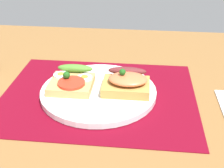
{
  "coord_description": "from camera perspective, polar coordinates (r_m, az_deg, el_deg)",
  "views": [
    {
      "loc": [
        9.16,
        -57.57,
        35.39
      ],
      "look_at": [
        3.0,
        0.0,
        3.1
      ],
      "focal_mm": 49.12,
      "sensor_mm": 36.0,
      "label": 1
    }
  ],
  "objects": [
    {
      "name": "ground_plane",
      "position": [
        0.69,
        -2.48,
        -3.28
      ],
      "size": [
        120.0,
        90.0,
        3.2
      ],
      "primitive_type": "cube",
      "color": "brown"
    },
    {
      "name": "plate",
      "position": [
        0.68,
        -2.53,
        -1.46
      ],
      "size": [
        25.43,
        25.43,
        1.3
      ],
      "primitive_type": "cylinder",
      "color": "white",
      "rests_on": "placemat"
    },
    {
      "name": "sandwich_salmon",
      "position": [
        0.66,
        2.73,
        0.27
      ],
      "size": [
        10.14,
        9.14,
        5.24
      ],
      "color": "#AF8B42",
      "rests_on": "plate"
    },
    {
      "name": "placemat",
      "position": [
        0.68,
        -2.51,
        -2.03
      ],
      "size": [
        42.64,
        33.75,
        0.3
      ],
      "primitive_type": "cube",
      "color": "maroon",
      "rests_on": "ground_plane"
    },
    {
      "name": "sandwich_egg_tomato",
      "position": [
        0.68,
        -7.51,
        0.45
      ],
      "size": [
        9.33,
        10.43,
        3.93
      ],
      "color": "tan",
      "rests_on": "plate"
    }
  ]
}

